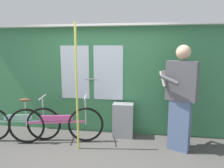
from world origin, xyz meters
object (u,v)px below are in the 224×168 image
(trash_bin_by_wall, at_px, (123,120))
(passenger_reading_newspaper, at_px, (181,96))
(handrail_pole, at_px, (77,88))
(bicycle_leaning_behind, at_px, (18,123))
(bicycle_near_door, at_px, (56,124))

(trash_bin_by_wall, bearing_deg, passenger_reading_newspaper, -22.35)
(handrail_pole, bearing_deg, bicycle_leaning_behind, 173.19)
(bicycle_leaning_behind, distance_m, passenger_reading_newspaper, 3.03)
(passenger_reading_newspaper, bearing_deg, bicycle_near_door, 26.54)
(bicycle_leaning_behind, bearing_deg, handrail_pole, -17.32)
(bicycle_leaning_behind, height_order, passenger_reading_newspaper, passenger_reading_newspaper)
(passenger_reading_newspaper, distance_m, trash_bin_by_wall, 1.25)
(trash_bin_by_wall, bearing_deg, bicycle_leaning_behind, -165.51)
(passenger_reading_newspaper, distance_m, handrail_pole, 1.76)
(bicycle_leaning_behind, xyz_separation_m, passenger_reading_newspaper, (2.96, 0.09, 0.61))
(passenger_reading_newspaper, xyz_separation_m, trash_bin_by_wall, (-1.01, 0.41, -0.62))
(bicycle_near_door, bearing_deg, bicycle_leaning_behind, 170.45)
(bicycle_near_door, height_order, passenger_reading_newspaper, passenger_reading_newspaper)
(passenger_reading_newspaper, bearing_deg, handrail_pole, 32.88)
(trash_bin_by_wall, height_order, handrail_pole, handrail_pole)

